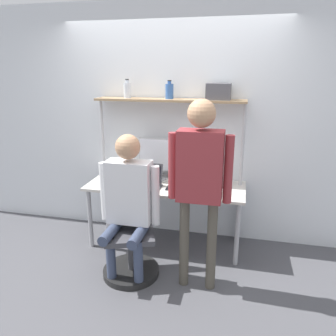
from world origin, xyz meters
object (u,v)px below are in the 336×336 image
Objects in this scene: monitor at (159,157)px; laptop at (147,181)px; person_standing at (200,173)px; cell_phone at (170,188)px; storage_box at (219,92)px; person_seated at (128,196)px; office_chair at (130,246)px; bottle_blue at (169,91)px; bottle_clear at (127,90)px.

monitor is 0.36m from laptop.
monitor is 0.28× the size of person_standing.
cell_phone is 0.58× the size of storage_box.
person_seated is 0.73m from person_standing.
storage_box is at bearing 22.12° from laptop.
monitor is at bearing 124.43° from cell_phone.
cell_phone is at bearing 63.08° from office_chair.
bottle_blue is at bearing 180.00° from storage_box.
person_standing is at bearing -43.08° from bottle_clear.
bottle_clear is (-0.96, 0.89, 0.62)m from person_standing.
storage_box is (0.06, 0.89, 0.62)m from person_standing.
person_standing reaches higher than laptop.
bottle_blue reaches higher than storage_box.
laptop is 1.22m from storage_box.
bottle_blue reaches higher than cell_phone.
person_seated is (-0.01, -0.58, 0.05)m from laptop.
person_seated is 7.17× the size of bottle_blue.
storage_box is at bearing 86.27° from person_standing.
cell_phone is 0.65m from person_seated.
bottle_clear is at bearing -180.00° from bottle_blue.
bottle_clear is (-0.30, 0.29, 0.95)m from laptop.
bottle_blue is (0.18, 0.29, 0.95)m from laptop.
storage_box is (0.66, -0.01, 0.76)m from monitor.
monitor is at bearing 1.18° from bottle_clear.
bottle_blue reaches higher than monitor.
cell_phone is 0.76m from office_chair.
monitor is at bearing 84.78° from office_chair.
storage_box is at bearing -0.63° from monitor.
laptop is 1.23× the size of storage_box.
bottle_blue is 0.77× the size of storage_box.
bottle_clear is at bearing -180.00° from storage_box.
monitor is 0.44m from cell_phone.
monitor is 0.52× the size of office_chair.
monitor is 1.10m from office_chair.
person_seated reaches higher than laptop.
storage_box is at bearing 0.00° from bottle_clear.
bottle_blue is (0.13, -0.01, 0.76)m from monitor.
person_standing is at bearing -2.06° from person_seated.
person_standing reaches higher than cell_phone.
monitor is 0.84m from bottle_clear.
bottle_clear reaches higher than office_chair.
laptop is at bearing 87.25° from office_chair.
person_standing is 1.45m from bottle_clear.
laptop is 1.52× the size of bottle_clear.
person_seated is (0.01, -0.04, 0.56)m from office_chair.
laptop is 1.59× the size of bottle_blue.
laptop is at bearing -121.97° from bottle_blue.
office_chair is 4.68× the size of bottle_blue.
laptop is 0.95m from person_standing.
monitor is 3.25× the size of cell_phone.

